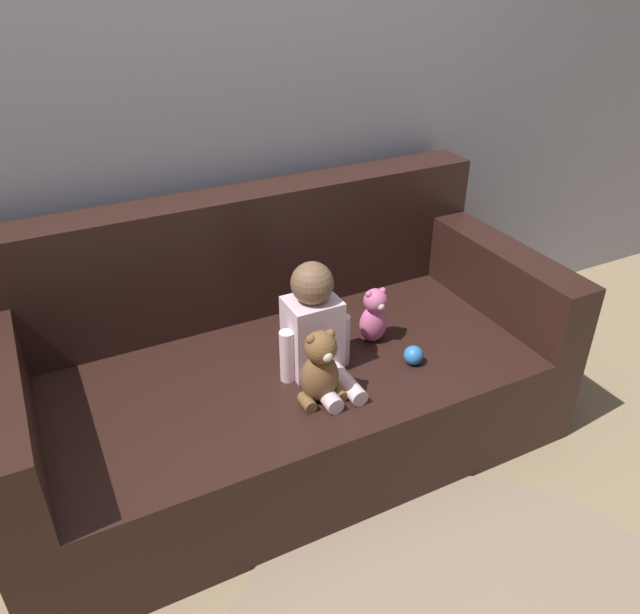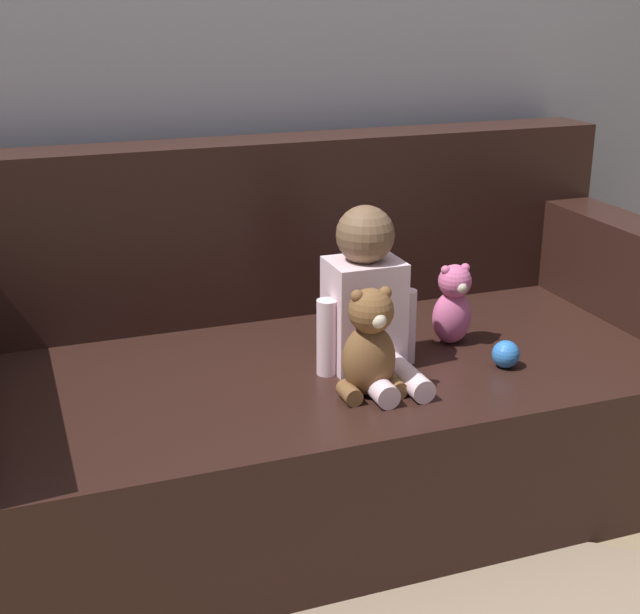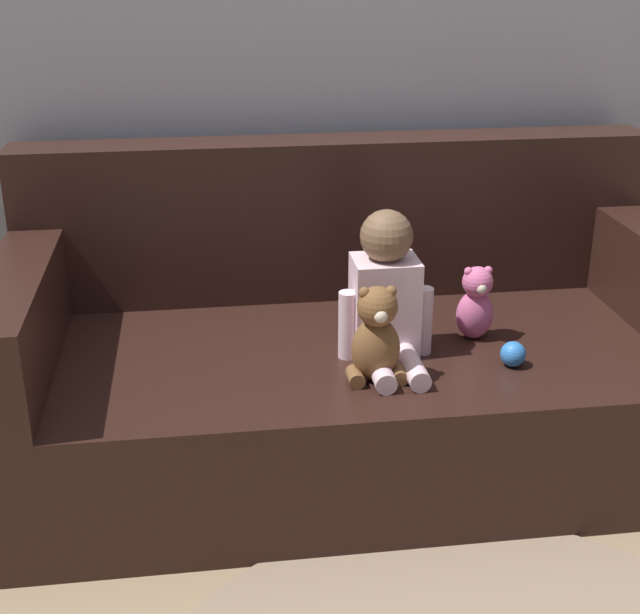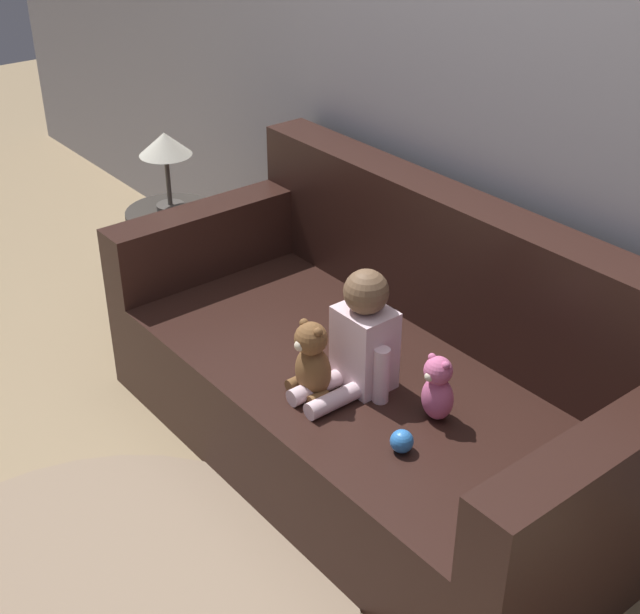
{
  "view_description": "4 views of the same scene",
  "coord_description": "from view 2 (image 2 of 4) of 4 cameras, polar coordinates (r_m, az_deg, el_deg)",
  "views": [
    {
      "loc": [
        -0.73,
        -1.71,
        1.73
      ],
      "look_at": [
        0.09,
        -0.1,
        0.65
      ],
      "focal_mm": 35.0,
      "sensor_mm": 36.0,
      "label": 1
    },
    {
      "loc": [
        -0.76,
        -2.02,
        1.31
      ],
      "look_at": [
        -0.02,
        0.01,
        0.53
      ],
      "focal_mm": 50.0,
      "sensor_mm": 36.0,
      "label": 2
    },
    {
      "loc": [
        -0.43,
        -2.33,
        1.49
      ],
      "look_at": [
        -0.1,
        0.01,
        0.51
      ],
      "focal_mm": 50.0,
      "sensor_mm": 36.0,
      "label": 3
    },
    {
      "loc": [
        1.86,
        -1.7,
        2.09
      ],
      "look_at": [
        -0.1,
        -0.14,
        0.63
      ],
      "focal_mm": 50.0,
      "sensor_mm": 36.0,
      "label": 4
    }
  ],
  "objects": [
    {
      "name": "couch",
      "position": [
        2.44,
        -0.1,
        -4.46
      ],
      "size": [
        2.01,
        0.96,
        0.91
      ],
      "color": "black",
      "rests_on": "ground_plane"
    },
    {
      "name": "teddy_bear_brown",
      "position": [
        2.08,
        3.2,
        -2.49
      ],
      "size": [
        0.16,
        0.12,
        0.27
      ],
      "color": "brown",
      "rests_on": "couch"
    },
    {
      "name": "plush_toy_side",
      "position": [
        2.41,
        8.51,
        0.16
      ],
      "size": [
        0.11,
        0.1,
        0.22
      ],
      "color": "#DB6699",
      "rests_on": "couch"
    },
    {
      "name": "person_baby",
      "position": [
        2.21,
        3.02,
        0.27
      ],
      "size": [
        0.27,
        0.34,
        0.42
      ],
      "color": "silver",
      "rests_on": "couch"
    },
    {
      "name": "ground_plane",
      "position": [
        2.53,
        0.45,
        -11.45
      ],
      "size": [
        12.0,
        12.0,
        0.0
      ],
      "primitive_type": "plane",
      "color": "#9E8460"
    },
    {
      "name": "toy_ball",
      "position": [
        2.31,
        11.8,
        -2.97
      ],
      "size": [
        0.07,
        0.07,
        0.07
      ],
      "color": "#337FDB",
      "rests_on": "couch"
    }
  ]
}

